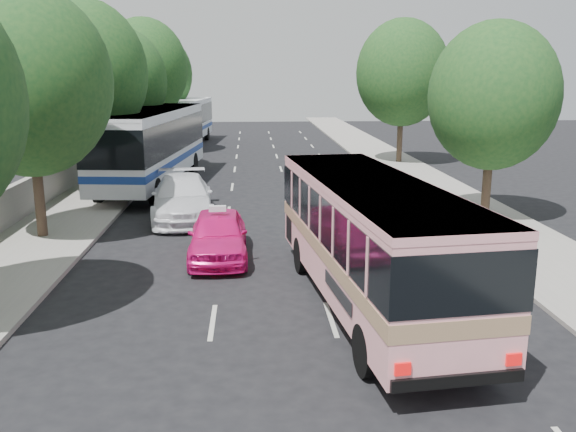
{
  "coord_description": "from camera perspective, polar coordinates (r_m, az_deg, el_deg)",
  "views": [
    {
      "loc": [
        -0.93,
        -15.91,
        5.92
      ],
      "look_at": [
        0.21,
        2.35,
        1.6
      ],
      "focal_mm": 38.0,
      "sensor_mm": 36.0,
      "label": 1
    }
  ],
  "objects": [
    {
      "name": "tour_coach_front",
      "position": [
        33.11,
        -12.6,
        6.92
      ],
      "size": [
        4.33,
        13.72,
        4.04
      ],
      "rotation": [
        0.0,
        0.0,
        -0.11
      ],
      "color": "white",
      "rests_on": "ground"
    },
    {
      "name": "pink_taxi",
      "position": [
        19.89,
        -6.55,
        -1.77
      ],
      "size": [
        1.96,
        4.65,
        1.57
      ],
      "primitive_type": "imported",
      "rotation": [
        0.0,
        0.0,
        0.02
      ],
      "color": "#F11581",
      "rests_on": "ground"
    },
    {
      "name": "tree_left_b",
      "position": [
        23.1,
        -23.04,
        12.0
      ],
      "size": [
        5.7,
        5.7,
        8.88
      ],
      "color": "#38281E",
      "rests_on": "ground"
    },
    {
      "name": "ground",
      "position": [
        17.0,
        -0.22,
        -7.09
      ],
      "size": [
        120.0,
        120.0,
        0.0
      ],
      "primitive_type": "plane",
      "color": "black",
      "rests_on": "ground"
    },
    {
      "name": "tree_left_c",
      "position": [
        30.83,
        -18.53,
        13.0
      ],
      "size": [
        6.0,
        6.0,
        9.35
      ],
      "color": "#38281E",
      "rests_on": "ground"
    },
    {
      "name": "tree_right_far",
      "position": [
        41.09,
        10.8,
        13.34
      ],
      "size": [
        6.0,
        6.0,
        9.35
      ],
      "color": "#38281E",
      "rests_on": "ground"
    },
    {
      "name": "sidewalk_right",
      "position": [
        37.59,
        11.01,
        4.07
      ],
      "size": [
        4.0,
        90.0,
        0.12
      ],
      "primitive_type": "cube",
      "color": "#9E998E",
      "rests_on": "ground"
    },
    {
      "name": "tree_right_near",
      "position": [
        25.76,
        18.91,
        10.99
      ],
      "size": [
        5.1,
        5.1,
        7.95
      ],
      "color": "#38281E",
      "rests_on": "ground"
    },
    {
      "name": "tree_left_d",
      "position": [
        38.61,
        -15.3,
        12.41
      ],
      "size": [
        5.52,
        5.52,
        8.6
      ],
      "color": "#38281E",
      "rests_on": "ground"
    },
    {
      "name": "tour_coach_rear",
      "position": [
        51.74,
        -9.66,
        9.01
      ],
      "size": [
        3.83,
        12.58,
        3.71
      ],
      "rotation": [
        0.0,
        0.0,
        -0.09
      ],
      "color": "white",
      "rests_on": "ground"
    },
    {
      "name": "tree_left_e",
      "position": [
        46.46,
        -13.25,
        13.58
      ],
      "size": [
        6.3,
        6.3,
        9.82
      ],
      "color": "#38281E",
      "rests_on": "ground"
    },
    {
      "name": "tree_left_f",
      "position": [
        54.4,
        -12.04,
        13.09
      ],
      "size": [
        5.88,
        5.88,
        9.16
      ],
      "color": "#38281E",
      "rests_on": "ground"
    },
    {
      "name": "low_wall",
      "position": [
        37.45,
        -18.11,
        4.93
      ],
      "size": [
        0.3,
        90.0,
        1.5
      ],
      "primitive_type": "cube",
      "color": "#9E998E",
      "rests_on": "sidewalk_left"
    },
    {
      "name": "pink_bus",
      "position": [
        15.45,
        7.72,
        -1.33
      ],
      "size": [
        3.77,
        10.58,
        3.3
      ],
      "rotation": [
        0.0,
        0.0,
        0.11
      ],
      "color": "pink",
      "rests_on": "ground"
    },
    {
      "name": "taxi_roof_sign",
      "position": [
        19.68,
        -6.61,
        0.69
      ],
      "size": [
        0.55,
        0.19,
        0.18
      ],
      "primitive_type": "cube",
      "rotation": [
        0.0,
        0.0,
        0.02
      ],
      "color": "silver",
      "rests_on": "pink_taxi"
    },
    {
      "name": "white_pickup",
      "position": [
        25.55,
        -9.84,
        1.7
      ],
      "size": [
        3.08,
        6.25,
        1.75
      ],
      "primitive_type": "imported",
      "rotation": [
        0.0,
        0.0,
        0.11
      ],
      "color": "white",
      "rests_on": "ground"
    },
    {
      "name": "sidewalk_left",
      "position": [
        37.16,
        -15.33,
        3.76
      ],
      "size": [
        4.0,
        90.0,
        0.15
      ],
      "primitive_type": "cube",
      "color": "#9E998E",
      "rests_on": "ground"
    }
  ]
}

